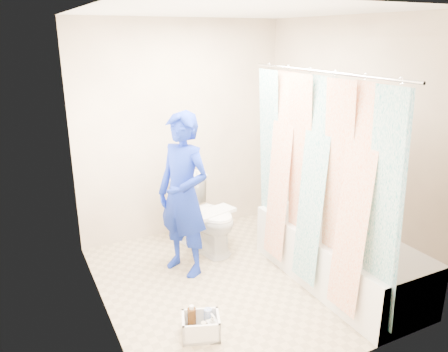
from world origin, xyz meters
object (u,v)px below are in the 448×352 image
toilet (205,215)px  plumber (183,195)px  bathtub (338,255)px  cleaning_caddy (202,327)px

toilet → plumber: bearing=-154.4°
bathtub → plumber: (-1.20, 0.83, 0.52)m
bathtub → toilet: toilet is taller
bathtub → plumber: 1.55m
bathtub → plumber: size_ratio=1.11×
plumber → cleaning_caddy: size_ratio=4.51×
bathtub → toilet: bearing=125.8°
bathtub → cleaning_caddy: (-1.46, -0.16, -0.19)m
plumber → cleaning_caddy: plumber is taller
toilet → bathtub: bearing=-69.7°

